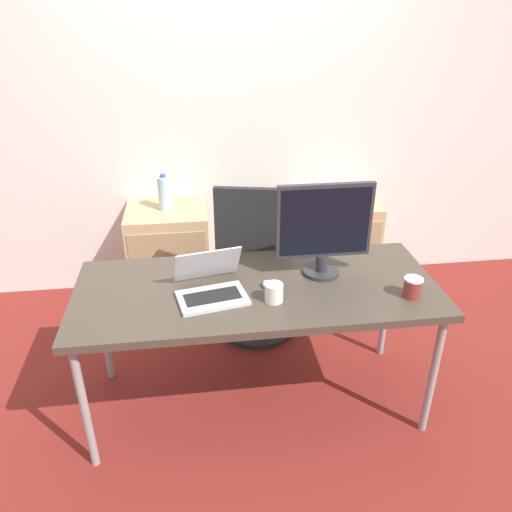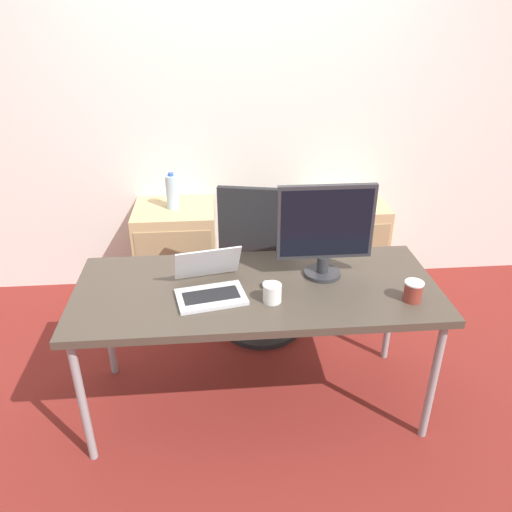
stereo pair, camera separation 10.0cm
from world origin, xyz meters
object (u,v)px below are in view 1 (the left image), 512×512
(office_chair, at_px, (256,278))
(coffee_cup_white, at_px, (274,293))
(water_bottle, at_px, (164,193))
(monitor, at_px, (324,228))
(cabinet_right, at_px, (334,246))
(laptop_center, at_px, (211,286))
(cabinet_left, at_px, (170,256))
(coffee_cup_brown, at_px, (413,287))
(mouse, at_px, (267,284))

(office_chair, distance_m, coffee_cup_white, 0.88)
(water_bottle, height_order, monitor, monitor)
(cabinet_right, relative_size, laptop_center, 1.95)
(cabinet_left, bearing_deg, water_bottle, 90.00)
(office_chair, relative_size, cabinet_left, 1.52)
(office_chair, xyz_separation_m, cabinet_right, (0.66, 0.50, -0.06))
(water_bottle, relative_size, coffee_cup_brown, 2.54)
(laptop_center, height_order, coffee_cup_brown, laptop_center)
(monitor, height_order, mouse, monitor)
(water_bottle, distance_m, coffee_cup_white, 1.41)
(cabinet_left, bearing_deg, mouse, -65.67)
(cabinet_right, height_order, coffee_cup_brown, coffee_cup_brown)
(office_chair, height_order, coffee_cup_brown, office_chair)
(cabinet_right, bearing_deg, monitor, -110.42)
(mouse, relative_size, coffee_cup_white, 0.72)
(coffee_cup_white, relative_size, coffee_cup_brown, 0.91)
(cabinet_right, bearing_deg, coffee_cup_white, -117.82)
(cabinet_left, relative_size, coffee_cup_white, 7.92)
(cabinet_left, xyz_separation_m, mouse, (0.53, -1.17, 0.41))
(coffee_cup_brown, bearing_deg, monitor, 143.59)
(office_chair, xyz_separation_m, water_bottle, (-0.56, 0.50, 0.42))
(laptop_center, height_order, monitor, monitor)
(cabinet_right, xyz_separation_m, mouse, (-0.70, -1.17, 0.41))
(water_bottle, xyz_separation_m, mouse, (0.53, -1.17, -0.07))
(water_bottle, bearing_deg, cabinet_left, -90.00)
(water_bottle, distance_m, monitor, 1.36)
(office_chair, relative_size, cabinet_right, 1.52)
(cabinet_left, distance_m, coffee_cup_brown, 1.86)
(coffee_cup_white, bearing_deg, cabinet_right, 62.18)
(cabinet_left, relative_size, mouse, 11.03)
(cabinet_left, distance_m, water_bottle, 0.48)
(water_bottle, height_order, coffee_cup_white, water_bottle)
(cabinet_left, height_order, cabinet_right, same)
(mouse, bearing_deg, coffee_cup_white, -83.67)
(coffee_cup_brown, bearing_deg, laptop_center, 171.16)
(cabinet_right, height_order, mouse, mouse)
(cabinet_right, bearing_deg, office_chair, -143.02)
(laptop_center, bearing_deg, cabinet_left, 101.90)
(office_chair, height_order, mouse, office_chair)
(coffee_cup_white, xyz_separation_m, coffee_cup_brown, (0.66, -0.05, 0.00))
(cabinet_right, bearing_deg, water_bottle, 179.90)
(monitor, bearing_deg, water_bottle, 127.71)
(water_bottle, relative_size, laptop_center, 0.69)
(cabinet_left, bearing_deg, coffee_cup_brown, -48.21)
(cabinet_right, relative_size, monitor, 1.48)
(monitor, distance_m, mouse, 0.40)
(water_bottle, xyz_separation_m, laptop_center, (0.25, -1.20, -0.04))
(monitor, xyz_separation_m, coffee_cup_white, (-0.29, -0.23, -0.21))
(mouse, relative_size, coffee_cup_brown, 0.65)
(cabinet_left, bearing_deg, coffee_cup_white, -67.29)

